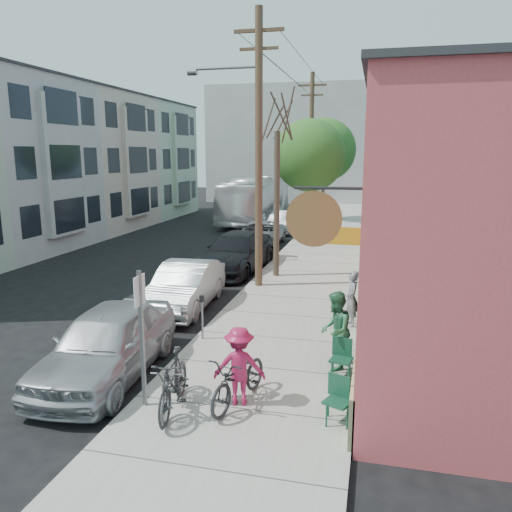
% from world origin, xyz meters
% --- Properties ---
extents(ground, '(120.00, 120.00, 0.00)m').
position_xyz_m(ground, '(0.00, 0.00, 0.00)').
color(ground, black).
extents(sidewalk, '(4.50, 58.00, 0.15)m').
position_xyz_m(sidewalk, '(4.25, 11.00, 0.07)').
color(sidewalk, '#A19F95').
rests_on(sidewalk, ground).
extents(cafe_building, '(6.60, 20.20, 6.61)m').
position_xyz_m(cafe_building, '(8.99, 4.99, 3.30)').
color(cafe_building, '#BA454A').
rests_on(cafe_building, ground).
extents(apartment_row, '(6.30, 32.00, 9.00)m').
position_xyz_m(apartment_row, '(-11.85, 14.00, 4.50)').
color(apartment_row, '#A4B89B').
rests_on(apartment_row, ground).
extents(end_cap_building, '(18.00, 8.00, 12.00)m').
position_xyz_m(end_cap_building, '(-2.00, 42.00, 6.00)').
color(end_cap_building, '#A7A7A2').
rests_on(end_cap_building, ground).
extents(sign_post, '(0.07, 0.45, 2.80)m').
position_xyz_m(sign_post, '(2.35, -4.31, 1.83)').
color(sign_post, slate).
rests_on(sign_post, sidewalk).
extents(parking_meter_near, '(0.14, 0.14, 1.24)m').
position_xyz_m(parking_meter_near, '(2.25, -0.55, 0.98)').
color(parking_meter_near, slate).
rests_on(parking_meter_near, sidewalk).
extents(parking_meter_far, '(0.14, 0.14, 1.24)m').
position_xyz_m(parking_meter_far, '(2.25, 10.01, 0.98)').
color(parking_meter_far, slate).
rests_on(parking_meter_far, sidewalk).
extents(utility_pole_near, '(3.57, 0.28, 10.00)m').
position_xyz_m(utility_pole_near, '(2.39, 5.33, 5.41)').
color(utility_pole_near, '#503A28').
rests_on(utility_pole_near, sidewalk).
extents(utility_pole_far, '(1.80, 0.28, 10.00)m').
position_xyz_m(utility_pole_far, '(2.45, 20.14, 5.34)').
color(utility_pole_far, '#503A28').
rests_on(utility_pole_far, sidewalk).
extents(tree_bare, '(0.24, 0.24, 5.85)m').
position_xyz_m(tree_bare, '(2.80, 7.02, 3.07)').
color(tree_bare, '#44392C').
rests_on(tree_bare, sidewalk).
extents(tree_leafy_mid, '(4.22, 4.22, 6.97)m').
position_xyz_m(tree_leafy_mid, '(2.80, 16.79, 5.00)').
color(tree_leafy_mid, '#44392C').
rests_on(tree_leafy_mid, sidewalk).
extents(tree_leafy_far, '(4.67, 4.67, 7.55)m').
position_xyz_m(tree_leafy_far, '(2.80, 25.03, 5.36)').
color(tree_leafy_far, '#44392C').
rests_on(tree_leafy_far, sidewalk).
extents(patio_chair_a, '(0.59, 0.59, 0.88)m').
position_xyz_m(patio_chair_a, '(6.11, -2.12, 0.59)').
color(patio_chair_a, '#113F2B').
rests_on(patio_chair_a, sidewalk).
extents(patio_chair_b, '(0.66, 0.66, 0.88)m').
position_xyz_m(patio_chair_b, '(6.19, -4.09, 0.59)').
color(patio_chair_b, '#113F2B').
rests_on(patio_chair_b, sidewalk).
extents(patron_grey, '(0.54, 0.68, 1.65)m').
position_xyz_m(patron_grey, '(6.15, 1.49, 0.97)').
color(patron_grey, slate).
rests_on(patron_grey, sidewalk).
extents(patron_green, '(0.73, 0.92, 1.86)m').
position_xyz_m(patron_green, '(5.93, -1.60, 1.08)').
color(patron_green, '#2D7149').
rests_on(patron_green, sidewalk).
extents(cyclist, '(1.15, 0.80, 1.62)m').
position_xyz_m(cyclist, '(4.19, -3.80, 0.96)').
color(cyclist, '#A01742').
rests_on(cyclist, sidewalk).
extents(cyclist_bike, '(1.20, 2.18, 1.09)m').
position_xyz_m(cyclist_bike, '(4.19, -3.80, 0.69)').
color(cyclist_bike, black).
rests_on(cyclist_bike, sidewalk).
extents(parked_bike_a, '(0.82, 2.05, 1.20)m').
position_xyz_m(parked_bike_a, '(3.02, -4.41, 0.75)').
color(parked_bike_a, black).
rests_on(parked_bike_a, sidewalk).
extents(parked_bike_b, '(0.87, 1.89, 0.96)m').
position_xyz_m(parked_bike_b, '(2.98, -4.24, 0.63)').
color(parked_bike_b, slate).
rests_on(parked_bike_b, sidewalk).
extents(car_0, '(2.29, 5.04, 1.68)m').
position_xyz_m(car_0, '(0.80, -3.02, 0.84)').
color(car_0, '#A9ABB1').
rests_on(car_0, ground).
extents(car_1, '(1.89, 4.78, 1.55)m').
position_xyz_m(car_1, '(0.62, 2.32, 0.77)').
color(car_1, '#B9BEC2').
rests_on(car_1, ground).
extents(car_2, '(2.81, 5.93, 1.67)m').
position_xyz_m(car_2, '(0.80, 8.05, 0.84)').
color(car_2, black).
rests_on(car_2, ground).
extents(car_3, '(2.40, 4.93, 1.35)m').
position_xyz_m(car_3, '(0.37, 14.23, 0.68)').
color(car_3, '#97999E').
rests_on(car_3, ground).
extents(car_4, '(1.55, 4.30, 1.41)m').
position_xyz_m(car_4, '(0.80, 19.30, 0.71)').
color(car_4, '#95989C').
rests_on(car_4, ground).
extents(bus, '(2.90, 12.11, 3.37)m').
position_xyz_m(bus, '(-2.22, 24.28, 1.68)').
color(bus, white).
rests_on(bus, ground).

